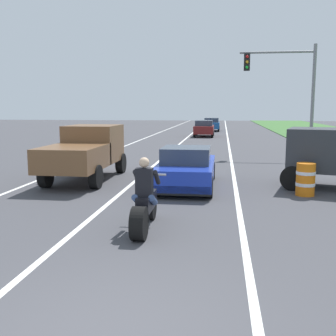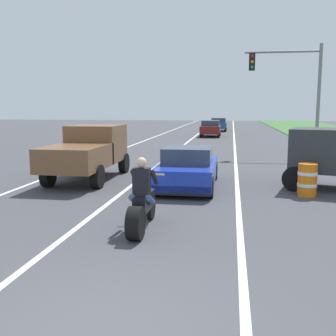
% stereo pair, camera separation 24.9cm
% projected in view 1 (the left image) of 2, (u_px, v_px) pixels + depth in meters
% --- Properties ---
extents(lane_stripe_left_solid, '(0.14, 120.00, 0.01)m').
position_uv_depth(lane_stripe_left_solid, '(113.00, 151.00, 24.95)').
color(lane_stripe_left_solid, white).
rests_on(lane_stripe_left_solid, ground).
extents(lane_stripe_right_solid, '(0.14, 120.00, 0.01)m').
position_uv_depth(lane_stripe_right_solid, '(230.00, 153.00, 24.00)').
color(lane_stripe_right_solid, white).
rests_on(lane_stripe_right_solid, ground).
extents(lane_stripe_centre_dashed, '(0.14, 120.00, 0.01)m').
position_uv_depth(lane_stripe_centre_dashed, '(170.00, 152.00, 24.48)').
color(lane_stripe_centre_dashed, white).
rests_on(lane_stripe_centre_dashed, ground).
extents(motorcycle_with_rider, '(0.70, 2.21, 1.62)m').
position_uv_depth(motorcycle_with_rider, '(145.00, 205.00, 8.67)').
color(motorcycle_with_rider, black).
rests_on(motorcycle_with_rider, ground).
extents(sports_car_blue, '(1.84, 4.30, 1.37)m').
position_uv_depth(sports_car_blue, '(187.00, 169.00, 13.55)').
color(sports_car_blue, '#1E38B2').
rests_on(sports_car_blue, ground).
extents(pickup_truck_left_lane_brown, '(2.02, 4.80, 1.98)m').
position_uv_depth(pickup_truck_left_lane_brown, '(86.00, 150.00, 14.88)').
color(pickup_truck_left_lane_brown, brown).
rests_on(pickup_truck_left_lane_brown, ground).
extents(traffic_light_mast_near, '(4.04, 0.34, 6.00)m').
position_uv_depth(traffic_light_mast_near, '(290.00, 83.00, 21.71)').
color(traffic_light_mast_near, gray).
rests_on(traffic_light_mast_near, ground).
extents(construction_barrel_nearest, '(0.58, 0.58, 1.00)m').
position_uv_depth(construction_barrel_nearest, '(306.00, 179.00, 12.26)').
color(construction_barrel_nearest, orange).
rests_on(construction_barrel_nearest, ground).
extents(distant_car_far_ahead, '(1.80, 4.00, 1.50)m').
position_uv_depth(distant_car_far_ahead, '(204.00, 128.00, 37.33)').
color(distant_car_far_ahead, maroon).
rests_on(distant_car_far_ahead, ground).
extents(distant_car_further_ahead, '(1.80, 4.00, 1.50)m').
position_uv_depth(distant_car_further_ahead, '(212.00, 124.00, 46.06)').
color(distant_car_further_ahead, '#194C8C').
rests_on(distant_car_further_ahead, ground).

